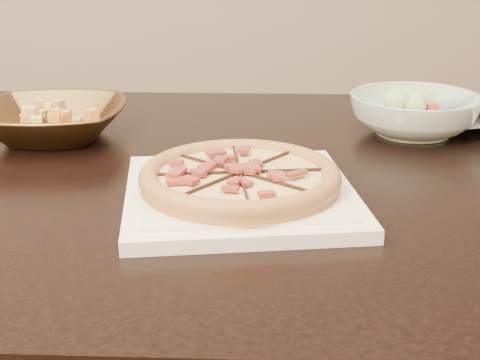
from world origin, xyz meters
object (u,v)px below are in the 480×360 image
Objects in this scene: bronze_bowl at (53,121)px; salad_bowl at (414,115)px; plate at (240,194)px; dining_table at (182,222)px; pizza at (240,177)px.

bronze_bowl is 0.62m from salad_bowl.
dining_table is at bearing 117.26° from plate.
pizza reaches higher than plate.
plate is 0.02m from pizza.
salad_bowl is (0.33, 0.28, 0.00)m from pizza.
dining_table is 0.29m from bronze_bowl.
dining_table is at bearing -161.79° from salad_bowl.
pizza is 1.07× the size of bronze_bowl.
dining_table is 0.21m from pizza.
dining_table is 5.42× the size of plate.
pizza is 0.42m from bronze_bowl.
bronze_bowl is (-0.21, 0.16, 0.12)m from dining_table.
plate is at bearing -47.00° from bronze_bowl.
dining_table is 6.61× the size of bronze_bowl.
salad_bowl is at bearing 18.21° from dining_table.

